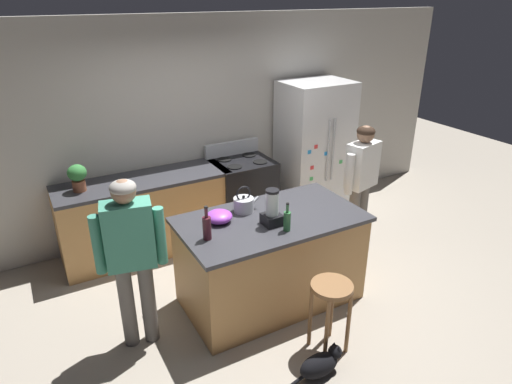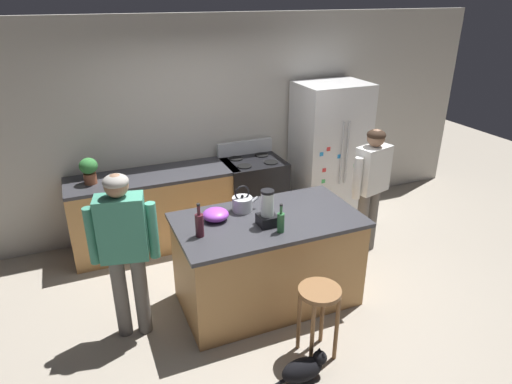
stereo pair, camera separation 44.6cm
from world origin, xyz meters
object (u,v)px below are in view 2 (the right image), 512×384
object	(u,v)px
blender_appliance	(267,211)
refrigerator	(329,152)
person_by_island_left	(124,243)
bottle_olive_oil	(281,222)
bottle_wine	(199,224)
mixing_bowl	(216,215)
stove_range	(253,194)
potted_plant	(89,169)
tea_kettle	(243,203)
kitchen_island	(268,260)
cat	(304,369)
person_by_sink_right	(371,180)
bar_stool	(319,304)

from	to	relation	value
blender_appliance	refrigerator	bearing A→B (deg)	44.55
person_by_island_left	bottle_olive_oil	world-z (taller)	person_by_island_left
bottle_wine	mixing_bowl	bearing A→B (deg)	46.70
mixing_bowl	stove_range	bearing A→B (deg)	55.25
person_by_island_left	blender_appliance	xyz separation A→B (m)	(1.27, -0.15, 0.13)
potted_plant	tea_kettle	bearing A→B (deg)	-44.42
refrigerator	potted_plant	bearing A→B (deg)	179.06
blender_appliance	bottle_olive_oil	xyz separation A→B (m)	(0.06, -0.17, -0.05)
potted_plant	mixing_bowl	size ratio (longest dim) A/B	1.21
kitchen_island	refrigerator	bearing A→B (deg)	43.53
bottle_wine	tea_kettle	xyz separation A→B (m)	(0.53, 0.33, -0.04)
person_by_island_left	bottle_wine	xyz separation A→B (m)	(0.64, -0.11, 0.10)
potted_plant	person_by_island_left	bearing A→B (deg)	-84.09
potted_plant	bottle_olive_oil	xyz separation A→B (m)	(1.49, -1.83, -0.07)
bottle_wine	tea_kettle	size ratio (longest dim) A/B	1.15
kitchen_island	bottle_wine	distance (m)	0.91
stove_range	bottle_olive_oil	size ratio (longest dim) A/B	4.07
potted_plant	bottle_wine	xyz separation A→B (m)	(0.80, -1.63, -0.06)
cat	tea_kettle	size ratio (longest dim) A/B	1.88
refrigerator	blender_appliance	xyz separation A→B (m)	(-1.64, -1.62, 0.16)
stove_range	cat	bearing A→B (deg)	-103.56
person_by_island_left	person_by_sink_right	distance (m)	2.86
person_by_island_left	person_by_sink_right	bearing A→B (deg)	7.77
kitchen_island	refrigerator	xyz separation A→B (m)	(1.58, 1.50, 0.45)
tea_kettle	bottle_wine	bearing A→B (deg)	-148.38
person_by_island_left	blender_appliance	world-z (taller)	person_by_island_left
person_by_sink_right	bottle_olive_oil	xyz separation A→B (m)	(-1.50, -0.71, 0.11)
stove_range	tea_kettle	world-z (taller)	tea_kettle
person_by_sink_right	bar_stool	world-z (taller)	person_by_sink_right
person_by_island_left	cat	size ratio (longest dim) A/B	3.06
potted_plant	bar_stool	bearing A→B (deg)	-56.84
person_by_sink_right	mixing_bowl	xyz separation A→B (m)	(-1.96, -0.26, 0.07)
bar_stool	potted_plant	bearing A→B (deg)	123.16
cat	refrigerator	bearing A→B (deg)	56.11
stove_range	person_by_sink_right	world-z (taller)	person_by_sink_right
cat	bottle_wine	world-z (taller)	bottle_wine
person_by_island_left	bar_stool	size ratio (longest dim) A/B	2.34
kitchen_island	cat	world-z (taller)	kitchen_island
bar_stool	mixing_bowl	bearing A→B (deg)	118.45
person_by_island_left	mixing_bowl	bearing A→B (deg)	8.13
person_by_sink_right	potted_plant	bearing A→B (deg)	159.33
stove_range	bottle_wine	world-z (taller)	bottle_wine
kitchen_island	mixing_bowl	xyz separation A→B (m)	(-0.47, 0.16, 0.53)
refrigerator	stove_range	xyz separation A→B (m)	(-1.10, 0.02, -0.44)
bottle_olive_oil	kitchen_island	bearing A→B (deg)	88.91
bottle_wine	mixing_bowl	size ratio (longest dim) A/B	1.27
bottle_olive_oil	stove_range	bearing A→B (deg)	75.14
person_by_sink_right	bottle_olive_oil	size ratio (longest dim) A/B	5.58
person_by_island_left	tea_kettle	bearing A→B (deg)	10.26
person_by_island_left	bar_stool	world-z (taller)	person_by_island_left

